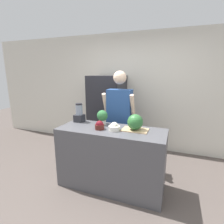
% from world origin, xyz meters
% --- Properties ---
extents(ground_plane, '(14.00, 14.00, 0.00)m').
position_xyz_m(ground_plane, '(0.00, 0.00, 0.00)').
color(ground_plane, '#564C47').
extents(wall_back, '(8.00, 0.06, 2.60)m').
position_xyz_m(wall_back, '(0.00, 1.95, 1.30)').
color(wall_back, silver).
rests_on(wall_back, ground_plane).
extents(counter_island, '(1.58, 0.62, 0.93)m').
position_xyz_m(counter_island, '(0.00, 0.31, 0.47)').
color(counter_island, '#4C4C51').
rests_on(counter_island, ground_plane).
extents(refrigerator, '(0.69, 0.73, 1.68)m').
position_xyz_m(refrigerator, '(-0.56, 1.55, 0.84)').
color(refrigerator, '#232328').
rests_on(refrigerator, ground_plane).
extents(person, '(0.57, 0.28, 1.77)m').
position_xyz_m(person, '(-0.08, 0.93, 0.92)').
color(person, gray).
rests_on(person, ground_plane).
extents(cutting_board, '(0.37, 0.24, 0.01)m').
position_xyz_m(cutting_board, '(0.34, 0.38, 0.94)').
color(cutting_board, tan).
rests_on(cutting_board, counter_island).
extents(watermelon, '(0.22, 0.22, 0.22)m').
position_xyz_m(watermelon, '(0.34, 0.37, 1.06)').
color(watermelon, '#2D6B33').
rests_on(watermelon, cutting_board).
extents(bowl_cherries, '(0.14, 0.14, 0.13)m').
position_xyz_m(bowl_cherries, '(-0.16, 0.24, 0.99)').
color(bowl_cherries, '#511E19').
rests_on(bowl_cherries, counter_island).
extents(bowl_cream, '(0.16, 0.16, 0.12)m').
position_xyz_m(bowl_cream, '(0.06, 0.27, 0.98)').
color(bowl_cream, white).
rests_on(bowl_cream, counter_island).
extents(blender, '(0.15, 0.15, 0.31)m').
position_xyz_m(blender, '(-0.64, 0.49, 1.07)').
color(blender, '#28282D').
rests_on(blender, counter_island).
extents(potted_plant, '(0.17, 0.17, 0.23)m').
position_xyz_m(potted_plant, '(-0.22, 0.48, 1.06)').
color(potted_plant, beige).
rests_on(potted_plant, counter_island).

